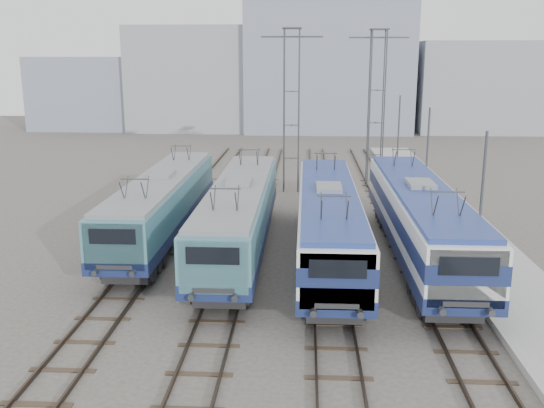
% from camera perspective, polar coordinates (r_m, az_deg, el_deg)
% --- Properties ---
extents(ground, '(160.00, 160.00, 0.00)m').
position_cam_1_polar(ground, '(25.57, 0.51, -9.29)').
color(ground, '#514C47').
extents(platform, '(4.00, 70.00, 0.30)m').
position_cam_1_polar(platform, '(34.25, 18.52, -3.73)').
color(platform, '#9E9E99').
rests_on(platform, ground).
extents(locomotive_far_left, '(2.81, 17.77, 3.34)m').
position_cam_1_polar(locomotive_far_left, '(33.82, -10.29, 0.18)').
color(locomotive_far_left, navy).
rests_on(locomotive_far_left, ground).
extents(locomotive_center_left, '(2.88, 18.20, 3.43)m').
position_cam_1_polar(locomotive_center_left, '(30.93, -3.10, -0.78)').
color(locomotive_center_left, navy).
rests_on(locomotive_center_left, ground).
extents(locomotive_center_right, '(2.88, 18.24, 3.43)m').
position_cam_1_polar(locomotive_center_right, '(29.67, 5.33, -1.33)').
color(locomotive_center_right, navy).
rests_on(locomotive_center_right, ground).
extents(locomotive_far_right, '(2.97, 18.80, 3.53)m').
position_cam_1_polar(locomotive_far_right, '(30.72, 13.71, -1.02)').
color(locomotive_far_right, navy).
rests_on(locomotive_far_right, ground).
extents(catenary_tower_west, '(4.50, 1.20, 12.00)m').
position_cam_1_polar(catenary_tower_west, '(45.66, 1.85, 9.48)').
color(catenary_tower_west, '#3F4247').
rests_on(catenary_tower_west, ground).
extents(catenary_tower_east, '(4.50, 1.20, 12.00)m').
position_cam_1_polar(catenary_tower_east, '(47.94, 9.80, 9.49)').
color(catenary_tower_east, '#3F4247').
rests_on(catenary_tower_east, ground).
extents(mast_front, '(0.12, 0.12, 7.00)m').
position_cam_1_polar(mast_front, '(27.38, 19.02, -0.77)').
color(mast_front, '#3F4247').
rests_on(mast_front, ground).
extents(mast_mid, '(0.12, 0.12, 7.00)m').
position_cam_1_polar(mast_mid, '(38.81, 14.34, 3.64)').
color(mast_mid, '#3F4247').
rests_on(mast_mid, ground).
extents(mast_rear, '(0.12, 0.12, 7.00)m').
position_cam_1_polar(mast_rear, '(50.50, 11.79, 6.02)').
color(mast_rear, '#3F4247').
rests_on(mast_rear, ground).
extents(building_west, '(18.00, 12.00, 14.00)m').
position_cam_1_polar(building_west, '(86.89, -6.95, 11.61)').
color(building_west, '#8F959E').
rests_on(building_west, ground).
extents(building_center, '(22.00, 14.00, 18.00)m').
position_cam_1_polar(building_center, '(85.58, 5.28, 12.96)').
color(building_center, gray).
rests_on(building_center, ground).
extents(building_east, '(16.00, 12.00, 12.00)m').
position_cam_1_polar(building_east, '(88.63, 18.49, 10.41)').
color(building_east, '#8F959E').
rests_on(building_east, ground).
extents(building_far_west, '(14.00, 10.00, 10.00)m').
position_cam_1_polar(building_far_west, '(91.13, -17.02, 9.96)').
color(building_far_west, gray).
rests_on(building_far_west, ground).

